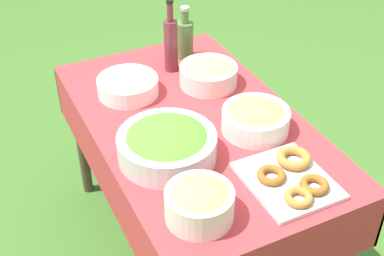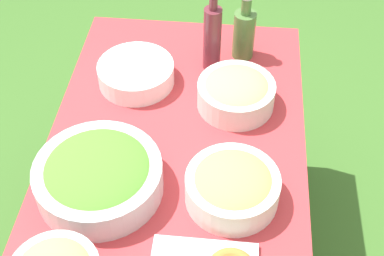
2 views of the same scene
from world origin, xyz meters
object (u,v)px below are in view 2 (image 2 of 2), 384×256
Objects in this scene: pasta_bowl at (236,92)px; wine_bottle at (212,36)px; plate_stack at (136,74)px; olive_oil_bottle at (244,32)px; fruit_bowl at (232,186)px; salad_bowl at (98,175)px.

wine_bottle reaches higher than pasta_bowl.
wine_bottle is at bearing -66.95° from plate_stack.
olive_oil_bottle is (0.18, -0.35, 0.06)m from plate_stack.
plate_stack is at bearing 37.04° from fruit_bowl.
fruit_bowl is (-0.55, -0.10, -0.08)m from wine_bottle.
salad_bowl is 1.41× the size of olive_oil_bottle.
plate_stack is 0.76× the size of wine_bottle.
pasta_bowl is at bearing -153.49° from wine_bottle.
salad_bowl is 1.06× the size of wine_bottle.
fruit_bowl is (-0.45, -0.34, 0.02)m from plate_stack.
wine_bottle reaches higher than fruit_bowl.
olive_oil_bottle is (0.26, -0.01, 0.04)m from pasta_bowl.
wine_bottle reaches higher than plate_stack.
pasta_bowl is 0.37m from fruit_bowl.
wine_bottle is 1.30× the size of fruit_bowl.
salad_bowl is 0.62m from wine_bottle.
plate_stack is 1.02× the size of olive_oil_bottle.
fruit_bowl is at bearing -170.12° from wine_bottle.
salad_bowl is 1.37× the size of fruit_bowl.
salad_bowl reaches higher than fruit_bowl.
pasta_bowl reaches higher than plate_stack.
fruit_bowl is (-0.37, -0.01, 0.00)m from pasta_bowl.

